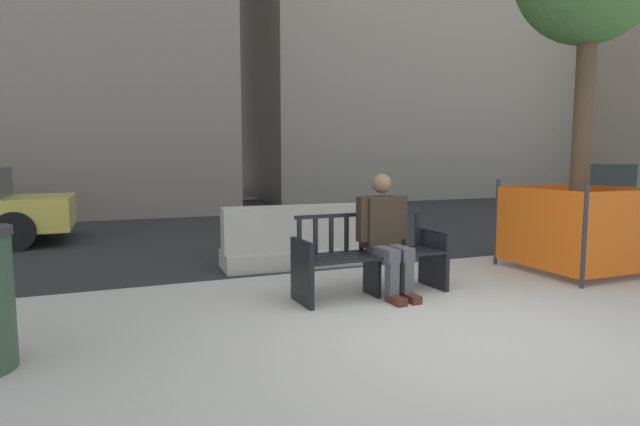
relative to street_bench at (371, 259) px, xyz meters
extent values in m
plane|color=#B7B2A8|center=(0.17, -1.42, -0.40)|extent=(200.00, 200.00, 0.00)
cube|color=#28282B|center=(0.17, 7.28, -0.39)|extent=(120.00, 12.00, 0.01)
cube|color=black|center=(-0.82, -0.06, -0.07)|extent=(0.07, 0.51, 0.66)
cube|color=black|center=(0.82, 0.01, -0.07)|extent=(0.07, 0.51, 0.66)
cube|color=black|center=(0.00, -0.03, -0.17)|extent=(0.05, 0.33, 0.45)
cube|color=black|center=(0.01, -0.26, 0.05)|extent=(1.60, 0.14, 0.02)
cube|color=black|center=(0.01, -0.14, 0.05)|extent=(1.60, 0.14, 0.02)
cube|color=black|center=(0.00, -0.03, 0.05)|extent=(1.60, 0.14, 0.02)
cube|color=black|center=(0.00, 0.09, 0.05)|extent=(1.60, 0.14, 0.02)
cube|color=black|center=(-0.01, 0.20, 0.05)|extent=(1.60, 0.14, 0.02)
cube|color=black|center=(-0.01, 0.21, 0.46)|extent=(1.60, 0.11, 0.04)
cube|color=black|center=(-0.76, 0.18, 0.25)|extent=(0.05, 0.03, 0.38)
cube|color=black|center=(-0.57, 0.19, 0.25)|extent=(0.05, 0.03, 0.38)
cube|color=black|center=(-0.38, 0.20, 0.25)|extent=(0.05, 0.03, 0.38)
cube|color=black|center=(-0.20, 0.21, 0.25)|extent=(0.05, 0.03, 0.38)
cube|color=black|center=(-0.01, 0.21, 0.25)|extent=(0.05, 0.03, 0.38)
cube|color=black|center=(0.18, 0.22, 0.25)|extent=(0.05, 0.03, 0.38)
cube|color=black|center=(0.36, 0.23, 0.25)|extent=(0.05, 0.03, 0.38)
cube|color=black|center=(0.55, 0.24, 0.25)|extent=(0.05, 0.03, 0.38)
cube|color=black|center=(0.74, 0.25, 0.25)|extent=(0.05, 0.03, 0.38)
cube|color=black|center=(-0.82, -0.08, 0.25)|extent=(0.07, 0.46, 0.03)
cube|color=black|center=(0.82, -0.01, 0.25)|extent=(0.07, 0.46, 0.03)
cube|color=#2D2319|center=(0.14, 0.05, 0.39)|extent=(0.41, 0.26, 0.56)
sphere|color=brown|center=(0.14, 0.03, 0.81)|extent=(0.21, 0.21, 0.21)
cube|color=#4C4C51|center=(0.06, -0.17, 0.08)|extent=(0.16, 0.45, 0.14)
cube|color=#4C4C51|center=(0.24, -0.17, 0.08)|extent=(0.16, 0.45, 0.14)
cube|color=#4C4C51|center=(0.07, -0.34, -0.17)|extent=(0.11, 0.11, 0.45)
cube|color=#4C4C51|center=(0.25, -0.34, -0.17)|extent=(0.11, 0.11, 0.45)
cube|color=#4C2319|center=(0.07, -0.42, -0.36)|extent=(0.12, 0.26, 0.08)
cube|color=#4C2319|center=(0.25, -0.42, -0.36)|extent=(0.12, 0.26, 0.08)
cube|color=#2D2319|center=(-0.10, 0.01, 0.43)|extent=(0.10, 0.12, 0.48)
cube|color=#2D2319|center=(0.39, 0.03, 0.43)|extent=(0.10, 0.12, 0.48)
cube|color=#ADA89E|center=(-0.27, 1.71, -0.28)|extent=(2.02, 0.74, 0.24)
cube|color=#ADA89E|center=(-0.27, 1.71, 0.14)|extent=(2.01, 0.36, 0.60)
cylinder|color=brown|center=(3.08, 0.03, 1.30)|extent=(0.24, 0.24, 3.39)
cylinder|color=#2D2D33|center=(2.37, -0.68, 0.20)|extent=(0.05, 0.05, 1.20)
cylinder|color=#2D2D33|center=(2.37, 0.74, 0.20)|extent=(0.05, 0.05, 1.20)
cylinder|color=#2D2D33|center=(3.78, 0.74, 0.20)|extent=(0.05, 0.05, 1.20)
cube|color=#E05B14|center=(3.08, -0.68, 0.20)|extent=(1.42, 0.03, 1.01)
cube|color=#E05B14|center=(3.08, 0.74, 0.20)|extent=(1.42, 0.03, 1.01)
cube|color=#E05B14|center=(2.37, 0.03, 0.20)|extent=(0.03, 1.42, 1.01)
cube|color=#E05B14|center=(3.78, 0.03, 0.20)|extent=(0.03, 1.42, 1.01)
cylinder|color=black|center=(-4.09, 4.48, -0.08)|extent=(0.64, 0.23, 0.64)
cylinder|color=black|center=(-4.11, 6.21, -0.08)|extent=(0.64, 0.23, 0.64)
cube|color=#DBC64C|center=(9.55, 4.10, 0.14)|extent=(4.20, 2.08, 0.56)
cube|color=#38424C|center=(9.72, 4.11, 0.70)|extent=(2.30, 1.76, 0.54)
cylinder|color=black|center=(8.32, 3.15, -0.08)|extent=(0.65, 0.25, 0.64)
cylinder|color=black|center=(8.24, 4.92, -0.08)|extent=(0.65, 0.25, 0.64)
cylinder|color=black|center=(10.78, 5.05, -0.08)|extent=(0.65, 0.25, 0.64)
camera|label=1|loc=(-2.51, -4.73, 1.06)|focal=28.00mm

